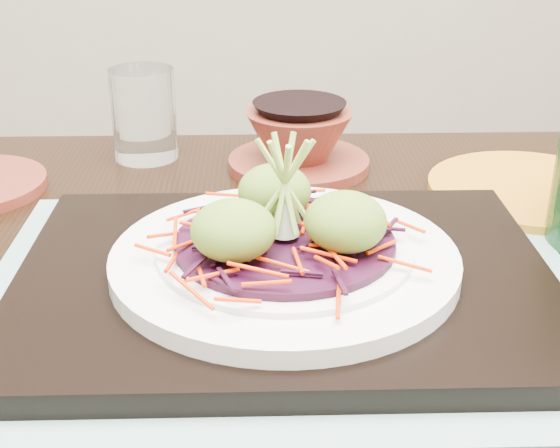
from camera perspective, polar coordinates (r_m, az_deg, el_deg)
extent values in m
cube|color=black|center=(0.64, -1.82, -6.02)|extent=(1.26, 0.94, 0.04)
cube|color=gray|center=(0.62, 0.33, -4.96)|extent=(0.53, 0.44, 0.00)
cube|color=black|center=(0.61, 0.33, -4.03)|extent=(0.46, 0.37, 0.02)
cylinder|color=white|center=(0.61, 0.34, -2.66)|extent=(0.27, 0.27, 0.01)
cylinder|color=white|center=(0.60, 0.34, -1.88)|extent=(0.20, 0.20, 0.01)
cylinder|color=#30091C|center=(0.60, 0.34, -1.35)|extent=(0.17, 0.17, 0.01)
ellipsoid|color=olive|center=(0.56, -3.40, -0.50)|extent=(0.06, 0.06, 0.05)
ellipsoid|color=olive|center=(0.58, 4.82, 0.13)|extent=(0.06, 0.06, 0.05)
ellipsoid|color=olive|center=(0.63, -0.38, 2.35)|extent=(0.06, 0.06, 0.05)
cylinder|color=white|center=(0.91, -9.93, 7.92)|extent=(0.08, 0.08, 0.10)
cylinder|color=maroon|center=(0.87, 1.38, 4.48)|extent=(0.21, 0.21, 0.01)
cylinder|color=#B76D14|center=(0.84, 17.82, 2.35)|extent=(0.28, 0.28, 0.01)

